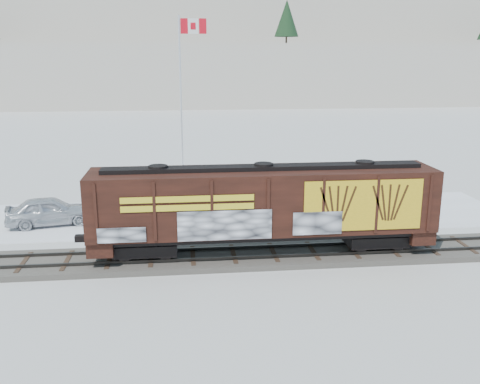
{
  "coord_description": "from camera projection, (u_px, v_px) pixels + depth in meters",
  "views": [
    {
      "loc": [
        -0.39,
        -24.68,
        9.79
      ],
      "look_at": [
        2.65,
        3.0,
        2.66
      ],
      "focal_mm": 40.0,
      "sensor_mm": 36.0,
      "label": 1
    }
  ],
  "objects": [
    {
      "name": "ground",
      "position": [
        193.0,
        261.0,
        26.23
      ],
      "size": [
        500.0,
        500.0,
        0.0
      ],
      "primitive_type": "plane",
      "color": "white",
      "rests_on": "ground"
    },
    {
      "name": "car_silver",
      "position": [
        50.0,
        211.0,
        31.61
      ],
      "size": [
        5.29,
        3.0,
        1.7
      ],
      "primitive_type": "imported",
      "rotation": [
        0.0,
        0.0,
        1.78
      ],
      "color": "silver",
      "rests_on": "parking_strip"
    },
    {
      "name": "rail_track",
      "position": [
        193.0,
        258.0,
        26.19
      ],
      "size": [
        50.0,
        3.4,
        0.43
      ],
      "color": "#59544C",
      "rests_on": "ground"
    },
    {
      "name": "car_dark",
      "position": [
        371.0,
        208.0,
        32.52
      ],
      "size": [
        5.49,
        3.93,
        1.48
      ],
      "primitive_type": "imported",
      "rotation": [
        0.0,
        0.0,
        1.16
      ],
      "color": "black",
      "rests_on": "parking_strip"
    },
    {
      "name": "hillside",
      "position": [
        180.0,
        39.0,
        157.28
      ],
      "size": [
        360.0,
        110.0,
        93.0
      ],
      "color": "white",
      "rests_on": "ground"
    },
    {
      "name": "flagpole",
      "position": [
        183.0,
        131.0,
        37.57
      ],
      "size": [
        2.3,
        0.9,
        12.41
      ],
      "color": "silver",
      "rests_on": "ground"
    },
    {
      "name": "hopper_railcar",
      "position": [
        263.0,
        204.0,
        25.89
      ],
      "size": [
        16.61,
        3.06,
        4.28
      ],
      "color": "black",
      "rests_on": "rail_track"
    },
    {
      "name": "car_white",
      "position": [
        265.0,
        201.0,
        34.08
      ],
      "size": [
        4.92,
        2.36,
        1.56
      ],
      "primitive_type": "imported",
      "rotation": [
        0.0,
        0.0,
        1.41
      ],
      "color": "silver",
      "rests_on": "parking_strip"
    },
    {
      "name": "parking_strip",
      "position": [
        190.0,
        216.0,
        33.45
      ],
      "size": [
        40.0,
        8.0,
        0.03
      ],
      "primitive_type": "cube",
      "color": "white",
      "rests_on": "ground"
    }
  ]
}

